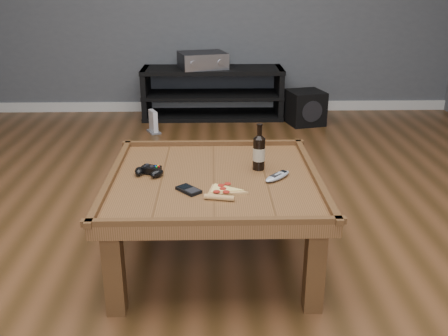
{
  "coord_description": "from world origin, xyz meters",
  "views": [
    {
      "loc": [
        -0.0,
        -2.21,
        1.35
      ],
      "look_at": [
        0.05,
        -0.06,
        0.52
      ],
      "focal_mm": 40.0,
      "sensor_mm": 36.0,
      "label": 1
    }
  ],
  "objects_px": {
    "smartphone": "(189,190)",
    "pizza_slice": "(222,191)",
    "subwoofer": "(305,108)",
    "beer_bottle": "(259,151)",
    "game_controller": "(149,171)",
    "remote_control": "(277,176)",
    "coffee_table": "(214,189)",
    "media_console": "(213,93)",
    "game_console": "(153,123)",
    "av_receiver": "(203,60)"
  },
  "relations": [
    {
      "from": "game_controller",
      "to": "smartphone",
      "type": "relative_size",
      "value": 1.17
    },
    {
      "from": "beer_bottle",
      "to": "av_receiver",
      "type": "height_order",
      "value": "beer_bottle"
    },
    {
      "from": "remote_control",
      "to": "subwoofer",
      "type": "height_order",
      "value": "remote_control"
    },
    {
      "from": "remote_control",
      "to": "av_receiver",
      "type": "distance_m",
      "value": 2.8
    },
    {
      "from": "smartphone",
      "to": "remote_control",
      "type": "distance_m",
      "value": 0.44
    },
    {
      "from": "media_console",
      "to": "subwoofer",
      "type": "bearing_deg",
      "value": -16.92
    },
    {
      "from": "coffee_table",
      "to": "game_controller",
      "type": "distance_m",
      "value": 0.32
    },
    {
      "from": "game_controller",
      "to": "pizza_slice",
      "type": "bearing_deg",
      "value": -13.14
    },
    {
      "from": "pizza_slice",
      "to": "smartphone",
      "type": "distance_m",
      "value": 0.15
    },
    {
      "from": "coffee_table",
      "to": "remote_control",
      "type": "relative_size",
      "value": 6.21
    },
    {
      "from": "media_console",
      "to": "subwoofer",
      "type": "xyz_separation_m",
      "value": [
        0.9,
        -0.27,
        -0.08
      ]
    },
    {
      "from": "pizza_slice",
      "to": "subwoofer",
      "type": "height_order",
      "value": "pizza_slice"
    },
    {
      "from": "media_console",
      "to": "beer_bottle",
      "type": "height_order",
      "value": "beer_bottle"
    },
    {
      "from": "pizza_slice",
      "to": "game_console",
      "type": "bearing_deg",
      "value": 115.28
    },
    {
      "from": "media_console",
      "to": "subwoofer",
      "type": "relative_size",
      "value": 3.58
    },
    {
      "from": "media_console",
      "to": "game_console",
      "type": "bearing_deg",
      "value": -135.73
    },
    {
      "from": "coffee_table",
      "to": "game_console",
      "type": "xyz_separation_m",
      "value": [
        -0.55,
        2.22,
        -0.3
      ]
    },
    {
      "from": "media_console",
      "to": "smartphone",
      "type": "distance_m",
      "value": 2.92
    },
    {
      "from": "subwoofer",
      "to": "game_controller",
      "type": "bearing_deg",
      "value": -130.39
    },
    {
      "from": "subwoofer",
      "to": "game_console",
      "type": "relative_size",
      "value": 1.89
    },
    {
      "from": "coffee_table",
      "to": "game_controller",
      "type": "relative_size",
      "value": 6.73
    },
    {
      "from": "coffee_table",
      "to": "av_receiver",
      "type": "height_order",
      "value": "av_receiver"
    },
    {
      "from": "beer_bottle",
      "to": "remote_control",
      "type": "xyz_separation_m",
      "value": [
        0.08,
        -0.13,
        -0.08
      ]
    },
    {
      "from": "beer_bottle",
      "to": "game_controller",
      "type": "xyz_separation_m",
      "value": [
        -0.54,
        -0.07,
        -0.07
      ]
    },
    {
      "from": "smartphone",
      "to": "game_controller",
      "type": "bearing_deg",
      "value": 93.82
    },
    {
      "from": "smartphone",
      "to": "remote_control",
      "type": "xyz_separation_m",
      "value": [
        0.42,
        0.14,
        0.01
      ]
    },
    {
      "from": "game_console",
      "to": "game_controller",
      "type": "bearing_deg",
      "value": -107.46
    },
    {
      "from": "game_controller",
      "to": "av_receiver",
      "type": "xyz_separation_m",
      "value": [
        0.22,
        2.71,
        0.11
      ]
    },
    {
      "from": "subwoofer",
      "to": "remote_control",
      "type": "bearing_deg",
      "value": -117.37
    },
    {
      "from": "media_console",
      "to": "av_receiver",
      "type": "height_order",
      "value": "av_receiver"
    },
    {
      "from": "media_console",
      "to": "pizza_slice",
      "type": "height_order",
      "value": "media_console"
    },
    {
      "from": "media_console",
      "to": "smartphone",
      "type": "xyz_separation_m",
      "value": [
        -0.11,
        -2.91,
        0.21
      ]
    },
    {
      "from": "remote_control",
      "to": "subwoofer",
      "type": "bearing_deg",
      "value": 119.55
    },
    {
      "from": "coffee_table",
      "to": "pizza_slice",
      "type": "distance_m",
      "value": 0.2
    },
    {
      "from": "game_controller",
      "to": "coffee_table",
      "type": "bearing_deg",
      "value": 12.93
    },
    {
      "from": "coffee_table",
      "to": "subwoofer",
      "type": "xyz_separation_m",
      "value": [
        0.9,
        2.48,
        -0.23
      ]
    },
    {
      "from": "game_controller",
      "to": "subwoofer",
      "type": "relative_size",
      "value": 0.39
    },
    {
      "from": "game_controller",
      "to": "av_receiver",
      "type": "relative_size",
      "value": 0.29
    },
    {
      "from": "smartphone",
      "to": "subwoofer",
      "type": "xyz_separation_m",
      "value": [
        1.01,
        2.64,
        -0.3
      ]
    },
    {
      "from": "subwoofer",
      "to": "beer_bottle",
      "type": "bearing_deg",
      "value": -119.84
    },
    {
      "from": "av_receiver",
      "to": "subwoofer",
      "type": "bearing_deg",
      "value": -30.41
    },
    {
      "from": "media_console",
      "to": "beer_bottle",
      "type": "relative_size",
      "value": 6.0
    },
    {
      "from": "smartphone",
      "to": "pizza_slice",
      "type": "bearing_deg",
      "value": -49.76
    },
    {
      "from": "pizza_slice",
      "to": "subwoofer",
      "type": "distance_m",
      "value": 2.82
    },
    {
      "from": "smartphone",
      "to": "game_console",
      "type": "xyz_separation_m",
      "value": [
        -0.43,
        2.38,
        -0.36
      ]
    },
    {
      "from": "smartphone",
      "to": "remote_control",
      "type": "height_order",
      "value": "remote_control"
    },
    {
      "from": "remote_control",
      "to": "game_controller",
      "type": "bearing_deg",
      "value": -142.87
    },
    {
      "from": "coffee_table",
      "to": "beer_bottle",
      "type": "height_order",
      "value": "beer_bottle"
    },
    {
      "from": "remote_control",
      "to": "av_receiver",
      "type": "height_order",
      "value": "av_receiver"
    },
    {
      "from": "pizza_slice",
      "to": "subwoofer",
      "type": "bearing_deg",
      "value": 83.78
    }
  ]
}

